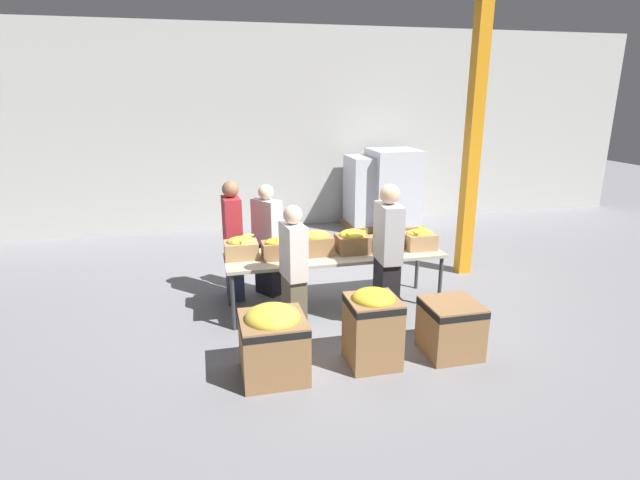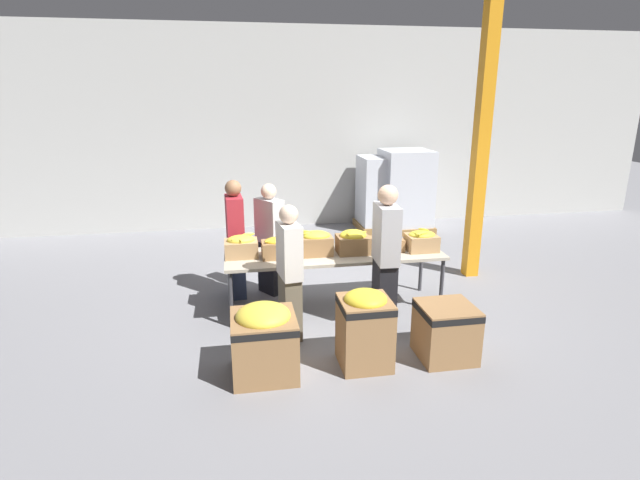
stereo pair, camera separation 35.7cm
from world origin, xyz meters
The scene contains 19 objects.
ground_plane centered at (0.00, 0.00, 0.00)m, with size 30.00×30.00×0.00m, color gray.
wall_back centered at (0.00, 4.35, 2.00)m, with size 16.00×0.08×4.00m.
sorting_table centered at (0.00, 0.00, 0.70)m, with size 2.78×0.84×0.75m.
banana_box_0 centered at (-1.18, 0.08, 0.89)m, with size 0.41×0.32×0.29m.
banana_box_1 centered at (-0.72, -0.04, 0.88)m, with size 0.41×0.28×0.26m.
banana_box_2 centered at (-0.24, -0.01, 0.91)m, with size 0.42×0.30×0.33m.
banana_box_3 centered at (0.24, -0.02, 0.90)m, with size 0.41×0.34×0.30m.
banana_box_4 centered at (0.69, 0.02, 0.86)m, with size 0.41×0.32×0.24m.
banana_box_5 centered at (1.14, -0.08, 0.89)m, with size 0.39×0.32×0.28m.
volunteer_0 centered at (-0.66, -0.71, 0.78)m, with size 0.26×0.44×1.57m.
volunteer_1 centered at (0.48, -0.63, 0.86)m, with size 0.26×0.48×1.73m.
volunteer_2 centered at (-0.77, 0.67, 0.77)m, with size 0.41×0.46×1.56m.
volunteer_3 centered at (-1.24, 0.63, 0.81)m, with size 0.25×0.45×1.63m.
donation_bin_0 centered at (-1.01, -1.47, 0.40)m, with size 0.64×0.64×0.75m.
donation_bin_1 centered at (0.02, -1.47, 0.44)m, with size 0.52×0.52×0.82m.
donation_bin_2 centered at (0.91, -1.47, 0.32)m, with size 0.57×0.57×0.59m.
support_pillar centered at (2.33, 0.85, 2.00)m, with size 0.19×0.19×4.00m.
pallet_stack_0 centered at (1.74, 3.71, 0.74)m, with size 0.95×0.95×1.49m.
pallet_stack_1 centered at (2.20, 3.56, 0.81)m, with size 1.03×1.03×1.63m.
Camera 1 is at (-1.59, -5.88, 2.73)m, focal length 28.00 mm.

